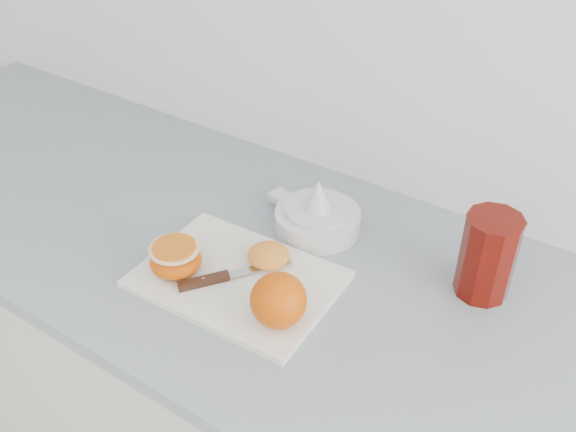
{
  "coord_description": "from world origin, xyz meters",
  "views": [
    {
      "loc": [
        0.28,
        1.01,
        1.59
      ],
      "look_at": [
        -0.2,
        1.73,
        0.96
      ],
      "focal_mm": 40.0,
      "sensor_mm": 36.0,
      "label": 1
    }
  ],
  "objects_px": {
    "red_tumbler": "(487,259)",
    "half_orange": "(176,259)",
    "cutting_board": "(237,279)",
    "citrus_juicer": "(317,216)"
  },
  "relations": [
    {
      "from": "half_orange",
      "to": "citrus_juicer",
      "type": "height_order",
      "value": "citrus_juicer"
    },
    {
      "from": "citrus_juicer",
      "to": "red_tumbler",
      "type": "height_order",
      "value": "red_tumbler"
    },
    {
      "from": "red_tumbler",
      "to": "half_orange",
      "type": "bearing_deg",
      "value": -150.11
    },
    {
      "from": "half_orange",
      "to": "cutting_board",
      "type": "bearing_deg",
      "value": 25.97
    },
    {
      "from": "cutting_board",
      "to": "citrus_juicer",
      "type": "bearing_deg",
      "value": 81.08
    },
    {
      "from": "half_orange",
      "to": "citrus_juicer",
      "type": "relative_size",
      "value": 0.43
    },
    {
      "from": "red_tumbler",
      "to": "cutting_board",
      "type": "bearing_deg",
      "value": -149.1
    },
    {
      "from": "half_orange",
      "to": "red_tumbler",
      "type": "relative_size",
      "value": 0.58
    },
    {
      "from": "cutting_board",
      "to": "citrus_juicer",
      "type": "relative_size",
      "value": 1.61
    },
    {
      "from": "cutting_board",
      "to": "half_orange",
      "type": "xyz_separation_m",
      "value": [
        -0.09,
        -0.04,
        0.03
      ]
    }
  ]
}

